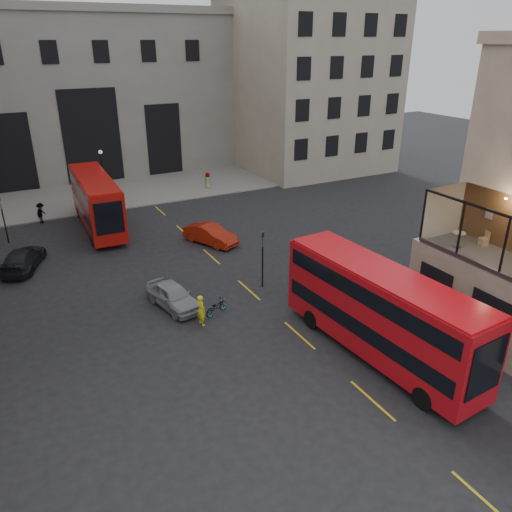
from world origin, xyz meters
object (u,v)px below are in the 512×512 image
car_c (23,259)px  cafe_table_far (458,237)px  bicycle (216,307)px  pedestrian_d (208,181)px  pedestrian_b (41,213)px  street_lamp_b (104,181)px  car_a (173,296)px  bus_near (380,309)px  cafe_chair_d (484,241)px  pedestrian_c (106,190)px  car_b (210,235)px  traffic_light_far (3,214)px  cyclist (201,310)px  bus_far (96,200)px  traffic_light_near (263,252)px

car_c → cafe_table_far: 28.16m
bicycle → pedestrian_d: 26.46m
bicycle → pedestrian_b: bearing=-5.9°
street_lamp_b → car_a: street_lamp_b is taller
bicycle → pedestrian_d: size_ratio=0.96×
bus_near → cafe_chair_d: bearing=0.9°
pedestrian_b → street_lamp_b: bearing=-35.7°
pedestrian_d → pedestrian_c: bearing=47.0°
car_b → bicycle: (-3.99, -10.13, -0.31)m
traffic_light_far → pedestrian_d: 21.06m
car_b → cafe_chair_d: 19.90m
cyclist → cafe_table_far: (12.23, -6.21, 4.24)m
bicycle → pedestrian_d: pedestrian_d is taller
bus_far → pedestrian_b: bus_far is taller
car_c → bicycle: car_c is taller
car_a → pedestrian_d: 25.51m
traffic_light_far → car_c: size_ratio=0.76×
cafe_chair_d → bicycle: bearing=149.2°
bicycle → cafe_table_far: cafe_table_far is taller
pedestrian_b → car_a: bearing=-132.0°
bus_far → car_a: 15.97m
bicycle → pedestrian_b: 22.53m
bus_far → car_b: bus_far is taller
car_b → bicycle: bearing=-136.1°
car_b → pedestrian_c: 16.70m
car_b → traffic_light_far: bearing=126.9°
street_lamp_b → car_b: bearing=-69.9°
traffic_light_far → pedestrian_c: size_ratio=2.23×
traffic_light_far → car_b: 16.00m
traffic_light_near → car_b: traffic_light_near is taller
bus_near → pedestrian_b: bearing=113.5°
car_b → bicycle: car_b is taller
traffic_light_far → bicycle: 20.44m
street_lamp_b → bus_near: street_lamp_b is taller
traffic_light_near → cafe_chair_d: size_ratio=4.79×
bicycle → cyclist: (-1.23, -0.73, 0.47)m
bicycle → pedestrian_c: size_ratio=0.99×
traffic_light_near → car_b: (-0.01, 8.41, -1.67)m
car_a → car_b: size_ratio=0.94×
bus_far → car_c: 8.79m
street_lamp_b → car_b: street_lamp_b is taller
traffic_light_near → cyclist: 5.97m
cafe_chair_d → car_b: bearing=115.7°
pedestrian_c → cafe_table_far: bearing=96.7°
street_lamp_b → car_c: street_lamp_b is taller
pedestrian_b → cafe_table_far: bearing=-114.2°
pedestrian_b → car_b: bearing=-102.3°
bus_far → cyclist: bus_far is taller
traffic_light_near → car_a: (-5.94, 0.21, -1.69)m
pedestrian_b → pedestrian_c: size_ratio=1.05×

